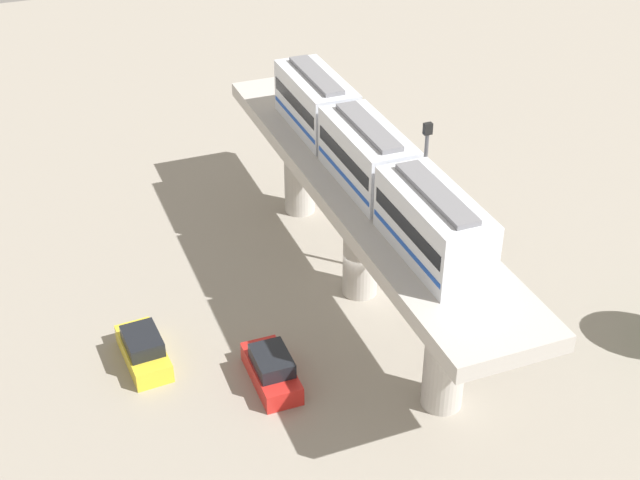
{
  "coord_description": "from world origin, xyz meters",
  "views": [
    {
      "loc": [
        16.11,
        35.1,
        28.13
      ],
      "look_at": [
        2.5,
        0.44,
        4.18
      ],
      "focal_mm": 48.91,
      "sensor_mm": 36.0,
      "label": 1
    }
  ],
  "objects_px": {
    "parked_car_yellow": "(143,350)",
    "parked_car_red": "(271,370)",
    "signal_post": "(423,197)",
    "train": "(367,156)"
  },
  "relations": [
    {
      "from": "parked_car_yellow",
      "to": "parked_car_red",
      "type": "bearing_deg",
      "value": 142.08
    },
    {
      "from": "parked_car_red",
      "to": "signal_post",
      "type": "height_order",
      "value": "signal_post"
    },
    {
      "from": "train",
      "to": "parked_car_yellow",
      "type": "bearing_deg",
      "value": 5.08
    },
    {
      "from": "parked_car_red",
      "to": "parked_car_yellow",
      "type": "bearing_deg",
      "value": -33.98
    },
    {
      "from": "parked_car_red",
      "to": "parked_car_yellow",
      "type": "xyz_separation_m",
      "value": [
        5.34,
        -3.66,
        0.0
      ]
    },
    {
      "from": "train",
      "to": "signal_post",
      "type": "height_order",
      "value": "train"
    },
    {
      "from": "train",
      "to": "parked_car_red",
      "type": "height_order",
      "value": "train"
    },
    {
      "from": "train",
      "to": "parked_car_red",
      "type": "relative_size",
      "value": 4.86
    },
    {
      "from": "parked_car_yellow",
      "to": "signal_post",
      "type": "distance_m",
      "value": 16.27
    },
    {
      "from": "parked_car_yellow",
      "to": "signal_post",
      "type": "height_order",
      "value": "signal_post"
    }
  ]
}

